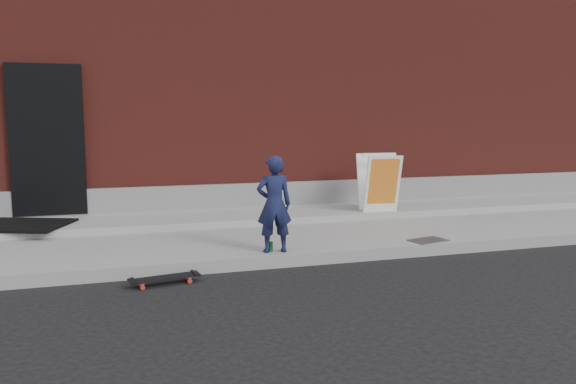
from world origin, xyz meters
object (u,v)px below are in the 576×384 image
object	(u,v)px
pizza_sign	(379,182)
soda_can	(270,247)
skateboard	(165,278)
child	(274,204)

from	to	relation	value
pizza_sign	soda_can	xyz separation A→B (m)	(-2.26, -1.75, -0.51)
skateboard	pizza_sign	bearing A→B (deg)	32.36
skateboard	pizza_sign	xyz separation A→B (m)	(3.54, 2.25, 0.65)
skateboard	soda_can	bearing A→B (deg)	20.99
skateboard	soda_can	xyz separation A→B (m)	(1.28, 0.49, 0.14)
child	pizza_sign	bearing A→B (deg)	-136.89
child	skateboard	bearing A→B (deg)	23.64
child	pizza_sign	world-z (taller)	child
pizza_sign	child	bearing A→B (deg)	-141.25
skateboard	soda_can	distance (m)	1.38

